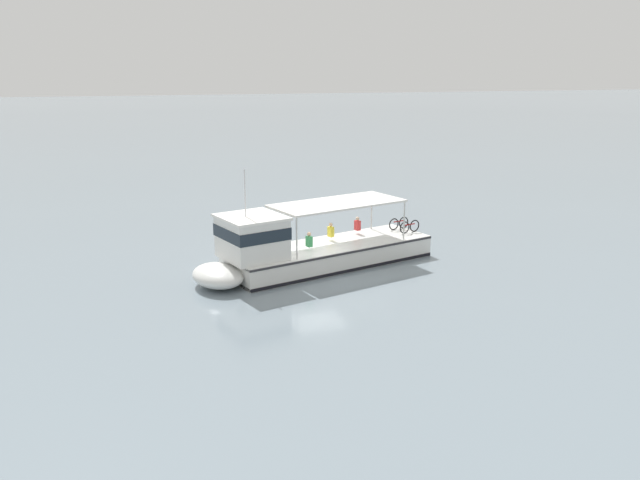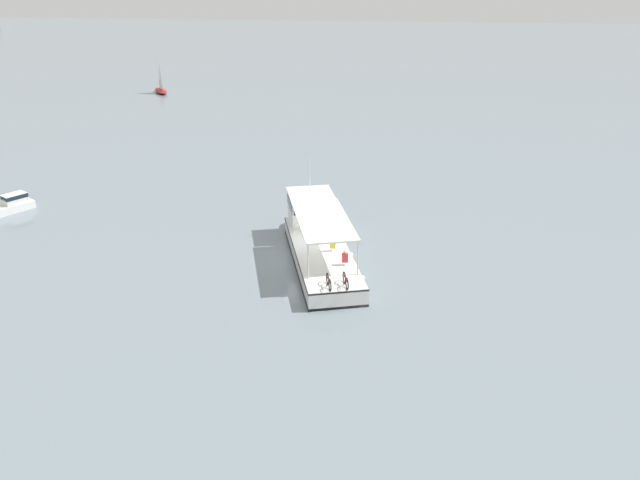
{
  "view_description": "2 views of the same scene",
  "coord_description": "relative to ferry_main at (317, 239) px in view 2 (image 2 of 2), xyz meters",
  "views": [
    {
      "loc": [
        8.51,
        29.33,
        9.86
      ],
      "look_at": [
        -0.43,
        -0.97,
        1.4
      ],
      "focal_mm": 36.83,
      "sensor_mm": 36.0,
      "label": 1
    },
    {
      "loc": [
        -33.65,
        -5.5,
        16.22
      ],
      "look_at": [
        -0.43,
        -0.97,
        1.4
      ],
      "focal_mm": 34.04,
      "sensor_mm": 36.0,
      "label": 2
    }
  ],
  "objects": [
    {
      "name": "ferry_main",
      "position": [
        0.0,
        0.0,
        0.0
      ],
      "size": [
        13.05,
        6.72,
        5.32
      ],
      "color": "white",
      "rests_on": "ground"
    },
    {
      "name": "motorboat_off_stern",
      "position": [
        4.31,
        23.52,
        -0.47
      ],
      "size": [
        3.75,
        2.97,
        1.26
      ],
      "color": "white",
      "rests_on": "ground"
    },
    {
      "name": "sailboat_mid_channel",
      "position": [
        52.05,
        30.55,
        -0.47
      ],
      "size": [
        4.77,
        3.84,
        5.4
      ],
      "color": "maroon",
      "rests_on": "ground"
    },
    {
      "name": "ground_plane",
      "position": [
        -0.54,
        0.67,
        -1.02
      ],
      "size": [
        400.0,
        400.0,
        0.0
      ],
      "primitive_type": "plane",
      "color": "gray"
    }
  ]
}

